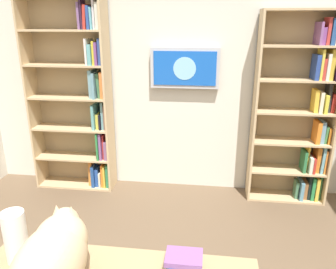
{
  "coord_description": "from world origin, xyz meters",
  "views": [
    {
      "loc": [
        -0.34,
        1.36,
        1.84
      ],
      "look_at": [
        -0.01,
        -1.15,
        0.99
      ],
      "focal_mm": 35.28,
      "sensor_mm": 36.0,
      "label": 1
    }
  ],
  "objects_px": {
    "bookshelf_right": "(80,98)",
    "paper_towel_roll": "(16,237)",
    "wall_mounted_tv": "(185,68)",
    "cat": "(53,258)",
    "desk_book_stack": "(184,262)",
    "bookshelf_left": "(303,112)"
  },
  "relations": [
    {
      "from": "bookshelf_left",
      "to": "wall_mounted_tv",
      "type": "height_order",
      "value": "bookshelf_left"
    },
    {
      "from": "paper_towel_roll",
      "to": "wall_mounted_tv",
      "type": "bearing_deg",
      "value": -105.58
    },
    {
      "from": "bookshelf_right",
      "to": "wall_mounted_tv",
      "type": "height_order",
      "value": "bookshelf_right"
    },
    {
      "from": "bookshelf_left",
      "to": "desk_book_stack",
      "type": "distance_m",
      "value": 2.39
    },
    {
      "from": "cat",
      "to": "wall_mounted_tv",
      "type": "bearing_deg",
      "value": -98.32
    },
    {
      "from": "bookshelf_right",
      "to": "desk_book_stack",
      "type": "height_order",
      "value": "bookshelf_right"
    },
    {
      "from": "bookshelf_right",
      "to": "wall_mounted_tv",
      "type": "relative_size",
      "value": 2.93
    },
    {
      "from": "bookshelf_left",
      "to": "paper_towel_roll",
      "type": "bearing_deg",
      "value": 49.53
    },
    {
      "from": "wall_mounted_tv",
      "to": "cat",
      "type": "height_order",
      "value": "wall_mounted_tv"
    },
    {
      "from": "bookshelf_left",
      "to": "desk_book_stack",
      "type": "xyz_separation_m",
      "value": [
        1.04,
        2.14,
        -0.2
      ]
    },
    {
      "from": "wall_mounted_tv",
      "to": "cat",
      "type": "bearing_deg",
      "value": 81.68
    },
    {
      "from": "cat",
      "to": "desk_book_stack",
      "type": "bearing_deg",
      "value": -159.14
    },
    {
      "from": "wall_mounted_tv",
      "to": "paper_towel_roll",
      "type": "relative_size",
      "value": 2.72
    },
    {
      "from": "bookshelf_left",
      "to": "cat",
      "type": "bearing_deg",
      "value": 56.0
    },
    {
      "from": "desk_book_stack",
      "to": "bookshelf_right",
      "type": "bearing_deg",
      "value": -58.13
    },
    {
      "from": "wall_mounted_tv",
      "to": "cat",
      "type": "relative_size",
      "value": 1.14
    },
    {
      "from": "bookshelf_left",
      "to": "wall_mounted_tv",
      "type": "relative_size",
      "value": 2.71
    },
    {
      "from": "cat",
      "to": "desk_book_stack",
      "type": "relative_size",
      "value": 3.62
    },
    {
      "from": "desk_book_stack",
      "to": "paper_towel_roll",
      "type": "bearing_deg",
      "value": 2.67
    },
    {
      "from": "desk_book_stack",
      "to": "bookshelf_left",
      "type": "bearing_deg",
      "value": -115.99
    },
    {
      "from": "bookshelf_right",
      "to": "paper_towel_roll",
      "type": "height_order",
      "value": "bookshelf_right"
    },
    {
      "from": "bookshelf_right",
      "to": "paper_towel_roll",
      "type": "relative_size",
      "value": 7.98
    }
  ]
}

